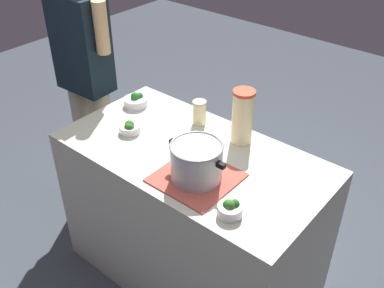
{
  "coord_description": "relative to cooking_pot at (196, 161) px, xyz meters",
  "views": [
    {
      "loc": [
        -1.18,
        1.42,
        2.21
      ],
      "look_at": [
        0.0,
        0.0,
        0.95
      ],
      "focal_mm": 42.02,
      "sensor_mm": 36.0,
      "label": 1
    }
  ],
  "objects": [
    {
      "name": "ground_plane",
      "position": [
        0.15,
        -0.15,
        -1.0
      ],
      "size": [
        8.0,
        8.0,
        0.0
      ],
      "primitive_type": "plane",
      "color": "#404751"
    },
    {
      "name": "broccoli_bowl_front",
      "position": [
        -0.26,
        0.1,
        -0.07
      ],
      "size": [
        0.11,
        0.11,
        0.08
      ],
      "color": "silver",
      "rests_on": "counter_slab"
    },
    {
      "name": "cooking_pot",
      "position": [
        0.0,
        0.0,
        0.0
      ],
      "size": [
        0.31,
        0.24,
        0.18
      ],
      "color": "#B7B7BC",
      "rests_on": "dish_cloth"
    },
    {
      "name": "broccoli_bowl_center",
      "position": [
        0.52,
        -0.07,
        -0.07
      ],
      "size": [
        0.11,
        0.11,
        0.07
      ],
      "color": "silver",
      "rests_on": "counter_slab"
    },
    {
      "name": "broccoli_bowl_back",
      "position": [
        0.71,
        -0.3,
        -0.07
      ],
      "size": [
        0.14,
        0.14,
        0.09
      ],
      "color": "silver",
      "rests_on": "counter_slab"
    },
    {
      "name": "lemonade_pitcher",
      "position": [
        0.02,
        -0.39,
        0.05
      ],
      "size": [
        0.11,
        0.11,
        0.29
      ],
      "color": "beige",
      "rests_on": "counter_slab"
    },
    {
      "name": "person_cook",
      "position": [
        1.12,
        -0.27,
        -0.06
      ],
      "size": [
        0.5,
        0.22,
        1.68
      ],
      "color": "#B2A989",
      "rests_on": "ground_plane"
    },
    {
      "name": "mason_jar",
      "position": [
        0.3,
        -0.39,
        -0.03
      ],
      "size": [
        0.08,
        0.08,
        0.14
      ],
      "color": "beige",
      "rests_on": "counter_slab"
    },
    {
      "name": "counter_slab",
      "position": [
        0.15,
        -0.15,
        -0.55
      ],
      "size": [
        1.39,
        0.74,
        0.9
      ],
      "primitive_type": "cube",
      "color": "beige",
      "rests_on": "ground_plane"
    },
    {
      "name": "dish_cloth",
      "position": [
        0.0,
        0.0,
        -0.1
      ],
      "size": [
        0.35,
        0.35,
        0.01
      ],
      "primitive_type": "cube",
      "color": "#BB5446",
      "rests_on": "counter_slab"
    }
  ]
}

